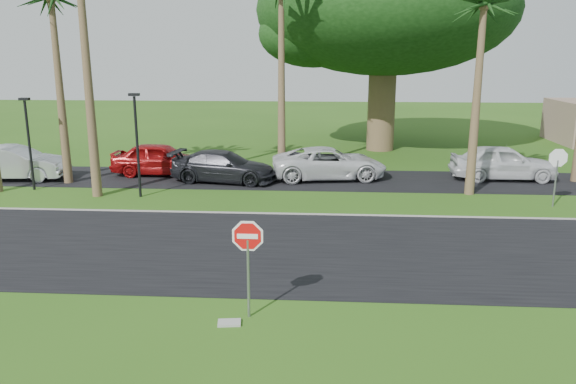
% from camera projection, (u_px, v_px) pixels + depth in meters
% --- Properties ---
extents(ground, '(120.00, 120.00, 0.00)m').
position_uv_depth(ground, '(246.00, 270.00, 16.82)').
color(ground, '#285014').
rests_on(ground, ground).
extents(road, '(120.00, 8.00, 0.02)m').
position_uv_depth(road, '(254.00, 248.00, 18.75)').
color(road, black).
rests_on(road, ground).
extents(parking_strip, '(120.00, 5.00, 0.02)m').
position_uv_depth(parking_strip, '(279.00, 179.00, 28.92)').
color(parking_strip, black).
rests_on(parking_strip, ground).
extents(curb, '(120.00, 0.12, 0.06)m').
position_uv_depth(curb, '(267.00, 213.00, 22.67)').
color(curb, gray).
rests_on(curb, ground).
extents(stop_sign_near, '(1.05, 0.07, 2.62)m').
position_uv_depth(stop_sign_near, '(248.00, 249.00, 13.45)').
color(stop_sign_near, gray).
rests_on(stop_sign_near, ground).
extents(stop_sign_far, '(1.05, 0.07, 2.62)m').
position_uv_depth(stop_sign_far, '(557.00, 166.00, 23.36)').
color(stop_sign_far, gray).
rests_on(stop_sign_far, ground).
extents(palm_left_mid, '(5.00, 5.00, 10.00)m').
position_uv_depth(palm_left_mid, '(51.00, 1.00, 26.04)').
color(palm_left_mid, brown).
rests_on(palm_left_mid, ground).
extents(palm_right_near, '(5.00, 5.00, 9.50)m').
position_uv_depth(palm_right_near, '(484.00, 8.00, 23.94)').
color(palm_right_near, brown).
rests_on(palm_right_near, ground).
extents(canopy_tree, '(16.50, 16.50, 13.12)m').
position_uv_depth(canopy_tree, '(385.00, 10.00, 35.57)').
color(canopy_tree, brown).
rests_on(canopy_tree, ground).
extents(streetlight_left, '(0.45, 0.25, 4.34)m').
position_uv_depth(streetlight_left, '(29.00, 138.00, 26.15)').
color(streetlight_left, black).
rests_on(streetlight_left, ground).
extents(streetlight_right, '(0.45, 0.25, 4.64)m').
position_uv_depth(streetlight_right, '(137.00, 139.00, 24.79)').
color(streetlight_right, black).
rests_on(streetlight_right, ground).
extents(car_silver, '(5.36, 2.27, 1.72)m').
position_uv_depth(car_silver, '(14.00, 163.00, 28.57)').
color(car_silver, silver).
rests_on(car_silver, ground).
extents(car_red, '(5.05, 2.06, 1.72)m').
position_uv_depth(car_red, '(160.00, 159.00, 29.71)').
color(car_red, '#960C0D').
rests_on(car_red, ground).
extents(car_dark, '(5.56, 2.88, 1.54)m').
position_uv_depth(car_dark, '(224.00, 167.00, 28.18)').
color(car_dark, black).
rests_on(car_dark, ground).
extents(car_minivan, '(6.15, 3.52, 1.62)m').
position_uv_depth(car_minivan, '(329.00, 164.00, 28.81)').
color(car_minivan, silver).
rests_on(car_minivan, ground).
extents(car_pickup, '(5.23, 2.11, 1.78)m').
position_uv_depth(car_pickup, '(503.00, 163.00, 28.63)').
color(car_pickup, silver).
rests_on(car_pickup, ground).
extents(utility_slab, '(0.59, 0.42, 0.06)m').
position_uv_depth(utility_slab, '(229.00, 323.00, 13.50)').
color(utility_slab, '#95978F').
rests_on(utility_slab, ground).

